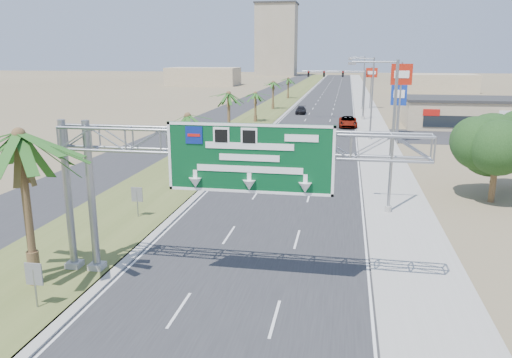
{
  "coord_description": "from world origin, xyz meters",
  "views": [
    {
      "loc": [
        4.46,
        -10.87,
        10.28
      ],
      "look_at": [
        0.13,
        13.12,
        4.2
      ],
      "focal_mm": 35.0,
      "sensor_mm": 36.0,
      "label": 1
    }
  ],
  "objects": [
    {
      "name": "palm_row_e",
      "position": [
        -9.5,
        85.0,
        5.09
      ],
      "size": [
        3.99,
        3.99,
        6.15
      ],
      "color": "brown",
      "rests_on": "ground"
    },
    {
      "name": "streetlight_near",
      "position": [
        7.3,
        22.0,
        4.69
      ],
      "size": [
        3.27,
        0.44,
        10.0
      ],
      "color": "gray",
      "rests_on": "ground"
    },
    {
      "name": "building_distant_left",
      "position": [
        -45.0,
        160.0,
        3.0
      ],
      "size": [
        24.0,
        14.0,
        6.0
      ],
      "primitive_type": "cube",
      "color": "tan",
      "rests_on": "ground"
    },
    {
      "name": "oak_near",
      "position": [
        15.0,
        26.0,
        4.53
      ],
      "size": [
        4.5,
        4.5,
        6.8
      ],
      "color": "brown",
      "rests_on": "ground"
    },
    {
      "name": "building_distant_right",
      "position": [
        30.0,
        140.0,
        2.5
      ],
      "size": [
        20.0,
        12.0,
        5.0
      ],
      "primitive_type": "cube",
      "color": "tan",
      "rests_on": "ground"
    },
    {
      "name": "median_grass",
      "position": [
        -10.0,
        110.0,
        0.06
      ],
      "size": [
        7.0,
        300.0,
        0.12
      ],
      "primitive_type": "cube",
      "color": "#515E29",
      "rests_on": "ground"
    },
    {
      "name": "median_signback_b",
      "position": [
        -8.5,
        18.0,
        1.45
      ],
      "size": [
        0.75,
        0.08,
        2.08
      ],
      "color": "gray",
      "rests_on": "ground"
    },
    {
      "name": "pole_sign_red_near",
      "position": [
        10.59,
        49.85,
        7.51
      ],
      "size": [
        2.41,
        0.41,
        9.5
      ],
      "color": "gray",
      "rests_on": "ground"
    },
    {
      "name": "palm_row_f",
      "position": [
        -9.5,
        110.0,
        4.71
      ],
      "size": [
        3.99,
        3.99,
        5.75
      ],
      "color": "brown",
      "rests_on": "ground"
    },
    {
      "name": "car_far",
      "position": [
        -3.53,
        78.65,
        0.64
      ],
      "size": [
        1.92,
        4.46,
        1.28
      ],
      "primitive_type": "imported",
      "rotation": [
        0.0,
        0.0,
        0.03
      ],
      "color": "black",
      "rests_on": "ground"
    },
    {
      "name": "car_mid_lane",
      "position": [
        1.5,
        53.49,
        0.67
      ],
      "size": [
        1.54,
        4.13,
        1.35
      ],
      "primitive_type": "imported",
      "rotation": [
        0.0,
        0.0,
        0.03
      ],
      "color": "maroon",
      "rests_on": "ground"
    },
    {
      "name": "sign_gantry",
      "position": [
        -1.06,
        9.93,
        6.06
      ],
      "size": [
        16.75,
        1.24,
        7.5
      ],
      "color": "gray",
      "rests_on": "ground"
    },
    {
      "name": "palm_row_c",
      "position": [
        -9.5,
        48.0,
        5.66
      ],
      "size": [
        3.99,
        3.99,
        6.75
      ],
      "color": "brown",
      "rests_on": "ground"
    },
    {
      "name": "pole_sign_red_far",
      "position": [
        9.0,
        89.56,
        6.35
      ],
      "size": [
        2.22,
        0.51,
        8.06
      ],
      "color": "gray",
      "rests_on": "ground"
    },
    {
      "name": "palm_row_d",
      "position": [
        -9.5,
        66.0,
        4.42
      ],
      "size": [
        3.99,
        3.99,
        5.45
      ],
      "color": "brown",
      "rests_on": "ground"
    },
    {
      "name": "signal_mast",
      "position": [
        5.17,
        71.97,
        4.85
      ],
      "size": [
        10.28,
        0.71,
        8.0
      ],
      "color": "gray",
      "rests_on": "ground"
    },
    {
      "name": "road",
      "position": [
        0.0,
        110.0,
        0.01
      ],
      "size": [
        12.0,
        300.0,
        0.02
      ],
      "primitive_type": "cube",
      "color": "#28282B",
      "rests_on": "ground"
    },
    {
      "name": "car_left_lane",
      "position": [
        -3.56,
        47.37,
        0.67
      ],
      "size": [
        1.79,
        4.0,
        1.34
      ],
      "primitive_type": "imported",
      "rotation": [
        0.0,
        0.0,
        0.06
      ],
      "color": "black",
      "rests_on": "ground"
    },
    {
      "name": "tower_distant",
      "position": [
        -32.0,
        250.0,
        17.5
      ],
      "size": [
        20.0,
        16.0,
        35.0
      ],
      "primitive_type": "cube",
      "color": "gray",
      "rests_on": "ground"
    },
    {
      "name": "pole_sign_blue",
      "position": [
        11.15,
        57.07,
        5.12
      ],
      "size": [
        2.02,
        0.63,
        7.06
      ],
      "color": "gray",
      "rests_on": "ground"
    },
    {
      "name": "opposing_road",
      "position": [
        -17.0,
        110.0,
        0.01
      ],
      "size": [
        8.0,
        300.0,
        0.02
      ],
      "primitive_type": "cube",
      "color": "#28282B",
      "rests_on": "ground"
    },
    {
      "name": "palm_near",
      "position": [
        -9.2,
        8.0,
        6.93
      ],
      "size": [
        5.7,
        5.7,
        8.35
      ],
      "color": "brown",
      "rests_on": "ground"
    },
    {
      "name": "palm_row_b",
      "position": [
        -9.5,
        32.0,
        4.9
      ],
      "size": [
        3.99,
        3.99,
        5.95
      ],
      "color": "brown",
      "rests_on": "ground"
    },
    {
      "name": "median_signback_a",
      "position": [
        -7.8,
        6.0,
        1.45
      ],
      "size": [
        0.75,
        0.08,
        2.08
      ],
      "color": "gray",
      "rests_on": "ground"
    },
    {
      "name": "car_right_lane",
      "position": [
        4.79,
        62.96,
        0.78
      ],
      "size": [
        2.7,
        5.64,
        1.55
      ],
      "primitive_type": "imported",
      "rotation": [
        0.0,
        0.0,
        0.02
      ],
      "color": "gray",
      "rests_on": "ground"
    },
    {
      "name": "sidewalk_right",
      "position": [
        8.5,
        110.0,
        0.05
      ],
      "size": [
        4.0,
        300.0,
        0.1
      ],
      "primitive_type": "cube",
      "color": "#9E9B93",
      "rests_on": "ground"
    },
    {
      "name": "store_building",
      "position": [
        22.0,
        66.0,
        2.0
      ],
      "size": [
        18.0,
        10.0,
        4.0
      ],
      "primitive_type": "cube",
      "color": "tan",
      "rests_on": "ground"
    },
    {
      "name": "streetlight_far",
      "position": [
        7.3,
        88.0,
        4.69
      ],
      "size": [
        3.27,
        0.44,
        10.0
      ],
      "color": "gray",
      "rests_on": "ground"
    },
    {
      "name": "streetlight_mid",
      "position": [
        7.3,
        52.0,
        4.69
      ],
      "size": [
        3.27,
        0.44,
        10.0
      ],
      "color": "gray",
      "rests_on": "ground"
    }
  ]
}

